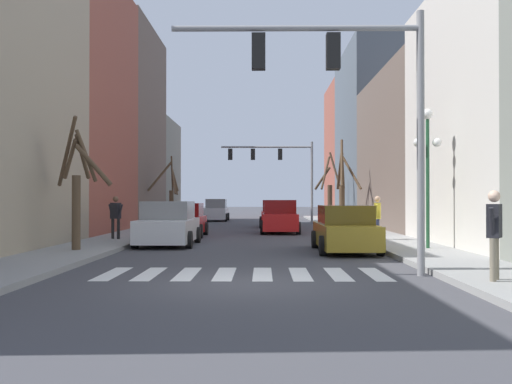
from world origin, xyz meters
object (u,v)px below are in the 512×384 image
car_parked_left_mid (345,230)px  car_parked_left_near (280,218)px  pedestrian_on_left_sidewalk (377,214)px  pedestrian_on_right_sidewalk (494,227)px  street_lamp_right_corner (428,150)px  pedestrian_crossing_street (116,214)px  street_tree_right_far (329,193)px  traffic_signal_near (350,85)px  street_tree_left_near (78,186)px  car_driving_away_lane (277,214)px  street_tree_right_near (343,187)px  car_parked_right_near (216,211)px  car_parked_right_far (184,221)px  car_driving_toward_lane (168,225)px  street_tree_left_far (170,194)px  traffic_signal_far (278,162)px

car_parked_left_mid → car_parked_left_near: bearing=9.8°
pedestrian_on_left_sidewalk → pedestrian_on_right_sidewalk: (0.03, -12.13, 0.04)m
car_parked_left_mid → street_lamp_right_corner: bearing=-96.1°
pedestrian_crossing_street → car_parked_left_mid: bearing=1.4°
pedestrian_crossing_street → street_tree_right_far: (10.74, 17.57, 1.03)m
traffic_signal_near → street_tree_left_near: traffic_signal_near is taller
car_driving_away_lane → street_tree_right_near: (3.92, -2.04, 1.68)m
street_lamp_right_corner → car_parked_right_near: size_ratio=1.11×
car_parked_right_far → street_tree_right_far: (8.41, 13.73, 1.47)m
car_driving_away_lane → car_driving_toward_lane: (-4.53, -14.94, -0.01)m
car_driving_away_lane → street_tree_left_near: 19.82m
street_tree_right_far → street_tree_left_near: size_ratio=1.13×
car_parked_right_near → street_tree_right_far: street_tree_right_far is taller
car_parked_right_far → street_tree_left_far: street_tree_left_far is taller
pedestrian_on_right_sidewalk → street_tree_right_far: (0.01, 30.01, 0.99)m
car_parked_left_mid → pedestrian_crossing_street: (-8.86, 4.20, 0.45)m
traffic_signal_far → car_parked_left_near: size_ratio=1.61×
car_driving_toward_lane → street_tree_left_far: size_ratio=1.06×
car_parked_right_far → pedestrian_on_left_sidewalk: (8.38, -4.15, 0.45)m
car_driving_toward_lane → street_tree_left_near: size_ratio=1.06×
street_lamp_right_corner → pedestrian_on_right_sidewalk: (-0.85, -7.94, -2.21)m
car_parked_right_far → car_driving_toward_lane: bearing=-179.1°
car_driving_toward_lane → traffic_signal_near: bearing=-147.9°
car_driving_away_lane → car_parked_right_near: (-4.64, 10.39, 0.02)m
car_parked_right_near → street_tree_left_near: street_tree_left_near is taller
car_driving_toward_lane → pedestrian_on_right_sidewalk: (8.32, -10.91, 0.43)m
street_tree_right_near → car_driving_away_lane: bearing=152.5°
traffic_signal_near → street_tree_left_near: bearing=145.8°
pedestrian_crossing_street → street_tree_left_near: 5.20m
pedestrian_on_right_sidewalk → street_tree_right_far: 30.02m
traffic_signal_far → pedestrian_crossing_street: 21.72m
street_lamp_right_corner → pedestrian_on_left_sidewalk: (-0.88, 4.18, -2.25)m
car_driving_toward_lane → car_parked_left_near: size_ratio=1.09×
car_parked_right_near → street_tree_right_near: bearing=-145.5°
pedestrian_on_left_sidewalk → pedestrian_on_right_sidewalk: bearing=-162.6°
pedestrian_on_left_sidewalk → street_tree_right_far: bearing=17.1°
traffic_signal_near → car_parked_right_far: 15.96m
car_parked_right_near → pedestrian_crossing_street: (-2.31, -23.82, 0.36)m
street_tree_right_near → car_driving_toward_lane: bearing=-123.2°
pedestrian_on_left_sidewalk → car_driving_away_lane: bearing=32.6°
traffic_signal_near → car_driving_away_lane: traffic_signal_near is taller
traffic_signal_far → street_tree_left_far: bearing=-134.3°
car_driving_toward_lane → car_parked_left_near: car_parked_left_near is taller
car_driving_toward_lane → car_parked_left_near: (4.54, 8.37, 0.01)m
pedestrian_on_left_sidewalk → street_tree_right_far: size_ratio=0.36×
traffic_signal_far → street_tree_right_far: bearing=-36.7°
traffic_signal_far → traffic_signal_near: bearing=-88.3°
pedestrian_on_right_sidewalk → street_tree_left_near: (-10.72, 7.34, 0.99)m
pedestrian_on_right_sidewalk → street_tree_right_far: size_ratio=0.37×
traffic_signal_far → pedestrian_on_right_sidewalk: 33.01m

